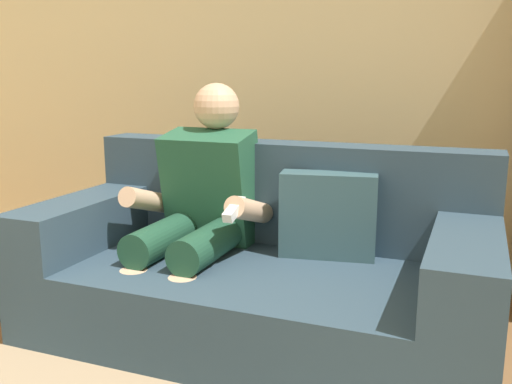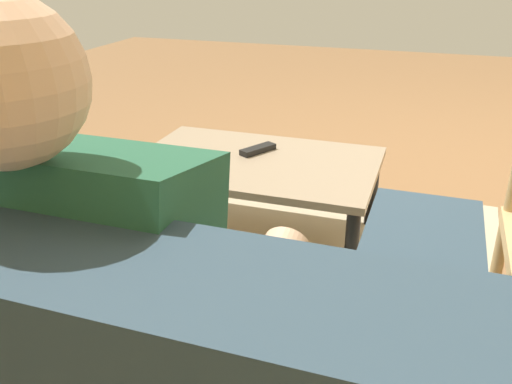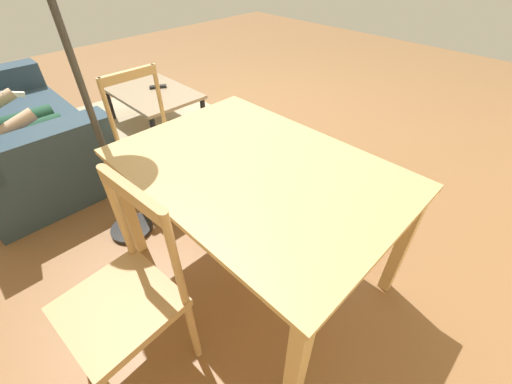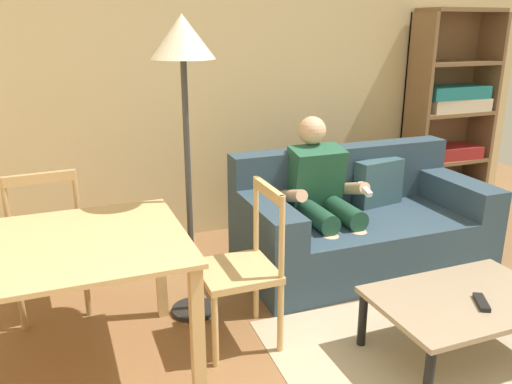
# 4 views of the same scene
# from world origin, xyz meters

# --- Properties ---
(ground_plane) EXTENTS (8.49, 8.49, 0.00)m
(ground_plane) POSITION_xyz_m (0.00, 0.00, 0.00)
(ground_plane) COLOR brown
(couch) EXTENTS (1.86, 0.95, 0.86)m
(couch) POSITION_xyz_m (0.83, 2.10, 0.31)
(couch) COLOR #2D4251
(couch) RESTS_ON ground_plane
(person_lounging) EXTENTS (0.59, 0.86, 1.12)m
(person_lounging) POSITION_xyz_m (0.52, 2.13, 0.57)
(person_lounging) COLOR #23563D
(person_lounging) RESTS_ON ground_plane
(coffee_table) EXTENTS (0.99, 0.65, 0.36)m
(coffee_table) POSITION_xyz_m (0.70, 0.84, 0.32)
(coffee_table) COLOR gray
(coffee_table) RESTS_ON ground_plane
(tv_remote) EXTENTS (0.13, 0.17, 0.02)m
(tv_remote) POSITION_xyz_m (0.72, 0.75, 0.38)
(tv_remote) COLOR black
(tv_remote) RESTS_ON coffee_table
(area_rug) EXTENTS (2.06, 1.48, 0.01)m
(area_rug) POSITION_xyz_m (0.70, 0.84, 0.00)
(area_rug) COLOR tan
(area_rug) RESTS_ON ground_plane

